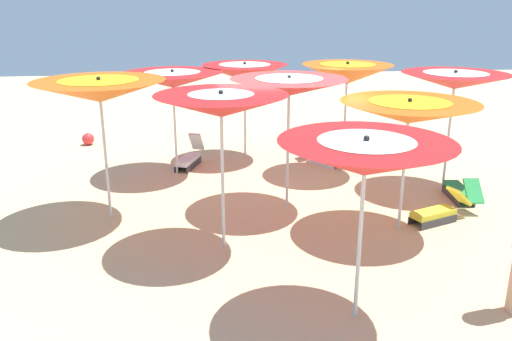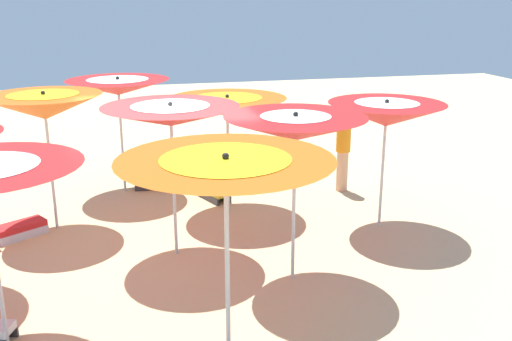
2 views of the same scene
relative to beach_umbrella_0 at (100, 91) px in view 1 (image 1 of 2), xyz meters
name	(u,v)px [view 1 (image 1 of 2)]	position (x,y,z in m)	size (l,w,h in m)	color
ground	(285,205)	(-3.19, -0.37, -2.30)	(36.36, 36.36, 0.04)	beige
beach_umbrella_0	(100,91)	(0.00, 0.00, 0.00)	(2.19, 2.19, 2.51)	silver
beach_umbrella_1	(221,105)	(-1.96, 1.34, -0.02)	(1.96, 1.96, 2.48)	silver
beach_umbrella_2	(365,158)	(-3.48, 3.44, -0.23)	(1.99, 1.99, 2.30)	silver
beach_umbrella_3	(173,80)	(-1.07, -2.44, -0.19)	(2.12, 2.12, 2.30)	silver
beach_umbrella_4	(289,87)	(-3.20, -0.22, -0.02)	(2.07, 2.07, 2.46)	silver
beach_umbrella_5	(409,112)	(-4.93, 0.98, -0.26)	(2.18, 2.18, 2.24)	silver
beach_umbrella_6	(245,72)	(-2.68, -3.48, -0.20)	(2.00, 2.00, 2.32)	silver
beach_umbrella_7	(347,74)	(-4.77, -2.17, -0.08)	(1.93, 1.93, 2.46)	silver
beach_umbrella_8	(455,81)	(-6.57, -0.93, -0.07)	(2.06, 2.06, 2.42)	silver
lounger_0	(323,154)	(-4.47, -2.85, -2.06)	(0.97, 1.24, 0.65)	silver
lounger_1	(438,211)	(-5.71, 0.76, -2.07)	(1.23, 0.74, 0.58)	#333338
lounger_2	(461,191)	(-6.57, -0.16, -2.07)	(0.42, 1.33, 0.59)	#333338
lounger_3	(189,157)	(-1.34, -2.94, -2.07)	(0.69, 1.26, 0.69)	#333338
beach_ball	(88,139)	(1.38, -5.08, -2.12)	(0.32, 0.32, 0.32)	red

